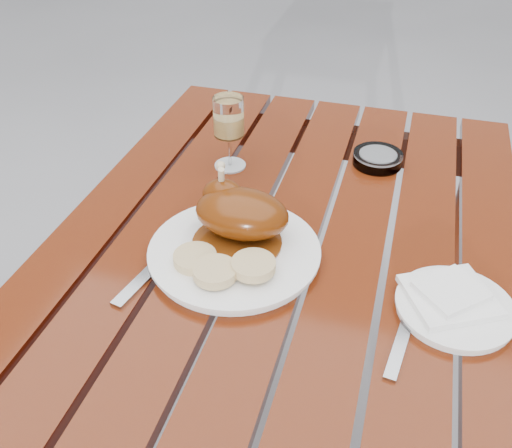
{
  "coord_description": "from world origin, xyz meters",
  "views": [
    {
      "loc": [
        0.17,
        -0.73,
        1.36
      ],
      "look_at": [
        -0.05,
        0.02,
        0.78
      ],
      "focal_mm": 40.0,
      "sensor_mm": 36.0,
      "label": 1
    }
  ],
  "objects_px": {
    "table": "(277,387)",
    "side_plate": "(455,308)",
    "ashtray": "(378,159)",
    "dinner_plate": "(234,253)",
    "wine_glass": "(229,133)"
  },
  "relations": [
    {
      "from": "side_plate",
      "to": "ashtray",
      "type": "height_order",
      "value": "ashtray"
    },
    {
      "from": "dinner_plate",
      "to": "side_plate",
      "type": "relative_size",
      "value": 1.63
    },
    {
      "from": "table",
      "to": "ashtray",
      "type": "height_order",
      "value": "ashtray"
    },
    {
      "from": "table",
      "to": "side_plate",
      "type": "relative_size",
      "value": 6.81
    },
    {
      "from": "wine_glass",
      "to": "ashtray",
      "type": "xyz_separation_m",
      "value": [
        0.29,
        0.09,
        -0.06
      ]
    },
    {
      "from": "table",
      "to": "dinner_plate",
      "type": "relative_size",
      "value": 4.19
    },
    {
      "from": "dinner_plate",
      "to": "wine_glass",
      "type": "bearing_deg",
      "value": 109.64
    },
    {
      "from": "ashtray",
      "to": "table",
      "type": "bearing_deg",
      "value": -110.72
    },
    {
      "from": "table",
      "to": "ashtray",
      "type": "bearing_deg",
      "value": 69.28
    },
    {
      "from": "side_plate",
      "to": "ashtray",
      "type": "xyz_separation_m",
      "value": [
        -0.16,
        0.4,
        0.01
      ]
    },
    {
      "from": "dinner_plate",
      "to": "ashtray",
      "type": "height_order",
      "value": "ashtray"
    },
    {
      "from": "table",
      "to": "side_plate",
      "type": "height_order",
      "value": "side_plate"
    },
    {
      "from": "wine_glass",
      "to": "side_plate",
      "type": "relative_size",
      "value": 0.86
    },
    {
      "from": "table",
      "to": "dinner_plate",
      "type": "height_order",
      "value": "dinner_plate"
    },
    {
      "from": "side_plate",
      "to": "dinner_plate",
      "type": "bearing_deg",
      "value": 175.35
    }
  ]
}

